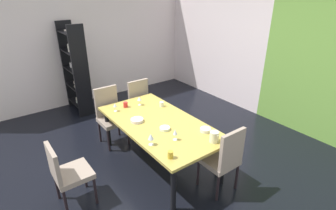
{
  "coord_description": "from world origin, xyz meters",
  "views": [
    {
      "loc": [
        3.28,
        -2.05,
        2.65
      ],
      "look_at": [
        0.15,
        0.27,
        0.85
      ],
      "focal_mm": 28.0,
      "sensor_mm": 36.0,
      "label": 1
    }
  ],
  "objects_px": {
    "wine_glass_north": "(139,99)",
    "cup_near_shelf": "(126,105)",
    "chair_left_far": "(142,105)",
    "serving_bowl_left": "(205,130)",
    "chair_head_near": "(66,172)",
    "serving_bowl_center": "(137,120)",
    "chair_right_far": "(224,158)",
    "wine_glass_south": "(151,137)",
    "wine_glass_west": "(115,105)",
    "wine_glass_corner": "(175,132)",
    "chair_left_near": "(110,114)",
    "cup_front": "(162,104)",
    "cup_rear": "(170,155)",
    "dining_table": "(159,126)",
    "display_shelf": "(75,69)",
    "pitcher_near_window": "(214,137)",
    "serving_bowl_right": "(165,128)"
  },
  "relations": [
    {
      "from": "chair_right_far",
      "to": "wine_glass_south",
      "type": "bearing_deg",
      "value": 142.23
    },
    {
      "from": "serving_bowl_left",
      "to": "chair_left_far",
      "type": "bearing_deg",
      "value": -178.44
    },
    {
      "from": "wine_glass_north",
      "to": "serving_bowl_left",
      "type": "relative_size",
      "value": 1.0
    },
    {
      "from": "pitcher_near_window",
      "to": "serving_bowl_right",
      "type": "bearing_deg",
      "value": -152.67
    },
    {
      "from": "chair_left_far",
      "to": "cup_near_shelf",
      "type": "relative_size",
      "value": 11.42
    },
    {
      "from": "chair_right_far",
      "to": "serving_bowl_left",
      "type": "bearing_deg",
      "value": 83.74
    },
    {
      "from": "dining_table",
      "to": "pitcher_near_window",
      "type": "xyz_separation_m",
      "value": [
        0.89,
        0.28,
        0.15
      ]
    },
    {
      "from": "chair_head_near",
      "to": "serving_bowl_center",
      "type": "relative_size",
      "value": 4.66
    },
    {
      "from": "chair_left_far",
      "to": "cup_rear",
      "type": "height_order",
      "value": "chair_left_far"
    },
    {
      "from": "serving_bowl_left",
      "to": "cup_front",
      "type": "xyz_separation_m",
      "value": [
        -1.06,
        -0.02,
        0.02
      ]
    },
    {
      "from": "chair_right_far",
      "to": "chair_left_far",
      "type": "height_order",
      "value": "chair_left_far"
    },
    {
      "from": "serving_bowl_left",
      "to": "pitcher_near_window",
      "type": "height_order",
      "value": "pitcher_near_window"
    },
    {
      "from": "wine_glass_west",
      "to": "serving_bowl_center",
      "type": "bearing_deg",
      "value": 11.03
    },
    {
      "from": "wine_glass_corner",
      "to": "cup_rear",
      "type": "relative_size",
      "value": 1.68
    },
    {
      "from": "cup_front",
      "to": "pitcher_near_window",
      "type": "distance_m",
      "value": 1.32
    },
    {
      "from": "chair_left_near",
      "to": "wine_glass_south",
      "type": "relative_size",
      "value": 6.41
    },
    {
      "from": "chair_left_near",
      "to": "serving_bowl_center",
      "type": "height_order",
      "value": "chair_left_near"
    },
    {
      "from": "chair_left_far",
      "to": "cup_rear",
      "type": "xyz_separation_m",
      "value": [
        1.88,
        -0.74,
        0.24
      ]
    },
    {
      "from": "dining_table",
      "to": "chair_left_far",
      "type": "relative_size",
      "value": 2.07
    },
    {
      "from": "display_shelf",
      "to": "wine_glass_west",
      "type": "distance_m",
      "value": 1.99
    },
    {
      "from": "dining_table",
      "to": "display_shelf",
      "type": "xyz_separation_m",
      "value": [
        -2.72,
        -0.33,
        0.31
      ]
    },
    {
      "from": "cup_rear",
      "to": "display_shelf",
      "type": "bearing_deg",
      "value": 178.7
    },
    {
      "from": "wine_glass_west",
      "to": "cup_front",
      "type": "height_order",
      "value": "wine_glass_west"
    },
    {
      "from": "wine_glass_corner",
      "to": "cup_near_shelf",
      "type": "relative_size",
      "value": 1.78
    },
    {
      "from": "dining_table",
      "to": "display_shelf",
      "type": "bearing_deg",
      "value": -173.17
    },
    {
      "from": "wine_glass_north",
      "to": "cup_rear",
      "type": "relative_size",
      "value": 1.62
    },
    {
      "from": "dining_table",
      "to": "serving_bowl_center",
      "type": "xyz_separation_m",
      "value": [
        -0.21,
        -0.26,
        0.09
      ]
    },
    {
      "from": "cup_rear",
      "to": "cup_front",
      "type": "relative_size",
      "value": 1.11
    },
    {
      "from": "wine_glass_west",
      "to": "pitcher_near_window",
      "type": "distance_m",
      "value": 1.75
    },
    {
      "from": "wine_glass_north",
      "to": "cup_near_shelf",
      "type": "xyz_separation_m",
      "value": [
        -0.07,
        -0.24,
        -0.07
      ]
    },
    {
      "from": "cup_near_shelf",
      "to": "dining_table",
      "type": "bearing_deg",
      "value": 10.89
    },
    {
      "from": "chair_right_far",
      "to": "serving_bowl_left",
      "type": "distance_m",
      "value": 0.47
    },
    {
      "from": "chair_head_near",
      "to": "chair_left_near",
      "type": "bearing_deg",
      "value": 134.58
    },
    {
      "from": "chair_left_far",
      "to": "cup_rear",
      "type": "bearing_deg",
      "value": 68.66
    },
    {
      "from": "chair_head_near",
      "to": "serving_bowl_left",
      "type": "xyz_separation_m",
      "value": [
        0.58,
        1.82,
        0.25
      ]
    },
    {
      "from": "cup_front",
      "to": "wine_glass_west",
      "type": "bearing_deg",
      "value": -113.19
    },
    {
      "from": "wine_glass_south",
      "to": "cup_front",
      "type": "bearing_deg",
      "value": 137.97
    },
    {
      "from": "chair_left_far",
      "to": "wine_glass_corner",
      "type": "bearing_deg",
      "value": 74.62
    },
    {
      "from": "chair_left_near",
      "to": "chair_head_near",
      "type": "height_order",
      "value": "chair_left_near"
    },
    {
      "from": "chair_head_near",
      "to": "wine_glass_west",
      "type": "bearing_deg",
      "value": 125.92
    },
    {
      "from": "chair_head_near",
      "to": "wine_glass_west",
      "type": "distance_m",
      "value": 1.38
    },
    {
      "from": "dining_table",
      "to": "wine_glass_north",
      "type": "xyz_separation_m",
      "value": [
        -0.71,
        0.09,
        0.18
      ]
    },
    {
      "from": "wine_glass_south",
      "to": "serving_bowl_left",
      "type": "distance_m",
      "value": 0.83
    },
    {
      "from": "serving_bowl_right",
      "to": "cup_rear",
      "type": "xyz_separation_m",
      "value": [
        0.59,
        -0.35,
        0.03
      ]
    },
    {
      "from": "chair_right_far",
      "to": "wine_glass_corner",
      "type": "distance_m",
      "value": 0.73
    },
    {
      "from": "cup_front",
      "to": "serving_bowl_left",
      "type": "bearing_deg",
      "value": 0.91
    },
    {
      "from": "chair_left_near",
      "to": "serving_bowl_center",
      "type": "bearing_deg",
      "value": 94.86
    },
    {
      "from": "chair_right_far",
      "to": "chair_head_near",
      "type": "height_order",
      "value": "chair_right_far"
    },
    {
      "from": "wine_glass_north",
      "to": "serving_bowl_left",
      "type": "bearing_deg",
      "value": 12.21
    },
    {
      "from": "chair_left_far",
      "to": "cup_front",
      "type": "height_order",
      "value": "chair_left_far"
    }
  ]
}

